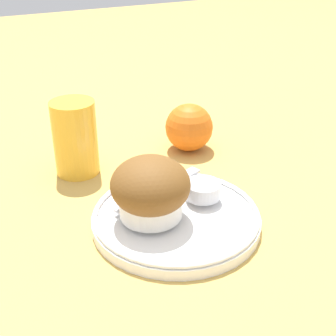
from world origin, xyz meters
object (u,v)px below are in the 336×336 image
muffin (151,189)px  juice_glass (75,138)px  butter_knife (160,189)px  orange_fruit (189,127)px

muffin → juice_glass: bearing=101.5°
butter_knife → juice_glass: bearing=97.1°
juice_glass → muffin: bearing=-78.5°
muffin → butter_knife: size_ratio=0.65×
orange_fruit → juice_glass: juice_glass is taller
butter_knife → orange_fruit: (0.12, 0.13, 0.02)m
orange_fruit → juice_glass: (-0.19, 0.01, 0.02)m
orange_fruit → butter_knife: bearing=-131.9°
orange_fruit → juice_glass: size_ratio=0.70×
butter_knife → orange_fruit: orange_fruit is taller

